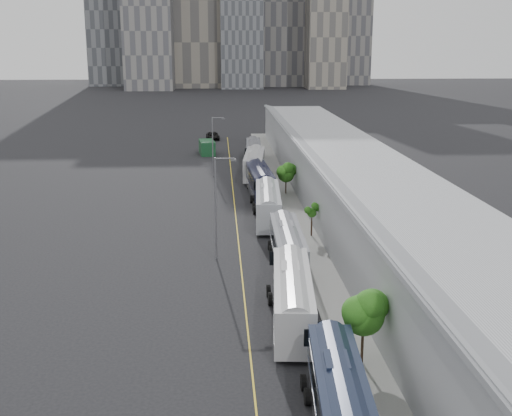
{
  "coord_description": "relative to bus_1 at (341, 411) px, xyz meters",
  "views": [
    {
      "loc": [
        -3.33,
        -7.32,
        19.56
      ],
      "look_at": [
        0.46,
        58.34,
        3.0
      ],
      "focal_mm": 45.0,
      "sensor_mm": 36.0,
      "label": 1
    }
  ],
  "objects": [
    {
      "name": "shipping_container",
      "position": [
        -8.29,
        90.46,
        -0.28
      ],
      "size": [
        3.26,
        6.19,
        2.58
      ],
      "primitive_type": "cube",
      "rotation": [
        0.0,
        0.0,
        0.11
      ],
      "color": "#123A1E",
      "rests_on": "ground"
    },
    {
      "name": "street_lamp_far",
      "position": [
        -6.83,
        69.49,
        3.71
      ],
      "size": [
        2.04,
        0.22,
        9.16
      ],
      "color": "#59595E",
      "rests_on": "ground"
    },
    {
      "name": "suv",
      "position": [
        -7.37,
        110.16,
        -0.76
      ],
      "size": [
        3.09,
        6.0,
        1.62
      ],
      "primitive_type": "imported",
      "rotation": [
        0.0,
        0.0,
        0.07
      ],
      "color": "black",
      "rests_on": "ground"
    },
    {
      "name": "sidewalk",
      "position": [
        6.34,
        33.48,
        -1.51
      ],
      "size": [
        10.0,
        170.0,
        0.12
      ],
      "primitive_type": "cube",
      "color": "gray",
      "rests_on": "ground"
    },
    {
      "name": "lane_line",
      "position": [
        -4.16,
        33.48,
        -1.56
      ],
      "size": [
        0.12,
        160.0,
        0.02
      ],
      "primitive_type": "cube",
      "color": "gold",
      "rests_on": "ground"
    },
    {
      "name": "bus_3",
      "position": [
        0.1,
        26.72,
        0.0
      ],
      "size": [
        2.85,
        12.78,
        3.72
      ],
      "rotation": [
        0.0,
        0.0,
        -0.02
      ],
      "color": "gray",
      "rests_on": "ground"
    },
    {
      "name": "bus_7",
      "position": [
        -0.03,
        82.45,
        -0.03
      ],
      "size": [
        3.06,
        12.56,
        3.64
      ],
      "rotation": [
        0.0,
        0.0,
        -0.04
      ],
      "color": "slate",
      "rests_on": "ground"
    },
    {
      "name": "bus_5",
      "position": [
        -0.61,
        56.21,
        0.09
      ],
      "size": [
        3.36,
        13.59,
        3.94
      ],
      "rotation": [
        0.0,
        0.0,
        0.05
      ],
      "color": "black",
      "rests_on": "ground"
    },
    {
      "name": "bus_1",
      "position": [
        0.0,
        0.0,
        0.0
      ],
      "size": [
        3.45,
        12.87,
        3.72
      ],
      "rotation": [
        0.0,
        0.0,
        -0.07
      ],
      "color": "#171F34",
      "rests_on": "ground"
    },
    {
      "name": "depot",
      "position": [
        10.33,
        33.48,
        1.94
      ],
      "size": [
        12.45,
        160.4,
        7.2
      ],
      "color": "gray",
      "rests_on": "ground"
    },
    {
      "name": "bus_2",
      "position": [
        -0.87,
        14.26,
        0.08
      ],
      "size": [
        3.79,
        13.56,
        3.91
      ],
      "rotation": [
        0.0,
        0.0,
        -0.08
      ],
      "color": "#BDBDBF",
      "rests_on": "ground"
    },
    {
      "name": "bus_6",
      "position": [
        -0.64,
        68.44,
        0.14
      ],
      "size": [
        4.11,
        14.06,
        4.05
      ],
      "rotation": [
        0.0,
        0.0,
        -0.1
      ],
      "color": "silver",
      "rests_on": "ground"
    },
    {
      "name": "tree_2",
      "position": [
        3.63,
        35.95,
        1.09
      ],
      "size": [
        1.01,
        1.01,
        3.27
      ],
      "color": "black",
      "rests_on": "ground"
    },
    {
      "name": "bus_4",
      "position": [
        -0.54,
        42.23,
        0.1
      ],
      "size": [
        3.5,
        13.66,
        3.95
      ],
      "rotation": [
        0.0,
        0.0,
        -0.06
      ],
      "color": "#A6AAB0",
      "rests_on": "ground"
    },
    {
      "name": "tree_1",
      "position": [
        2.82,
        7.73,
        2.19
      ],
      "size": [
        2.62,
        2.62,
        5.08
      ],
      "color": "black",
      "rests_on": "ground"
    },
    {
      "name": "tree_3",
      "position": [
        2.99,
        56.2,
        1.58
      ],
      "size": [
        2.28,
        2.28,
        4.3
      ],
      "color": "black",
      "rests_on": "ground"
    },
    {
      "name": "street_lamp_near",
      "position": [
        -6.24,
        29.25,
        4.0
      ],
      "size": [
        2.04,
        0.22,
        9.73
      ],
      "color": "#59595E",
      "rests_on": "ground"
    }
  ]
}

